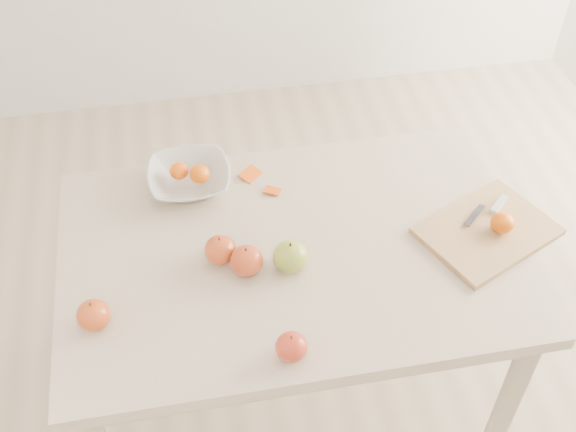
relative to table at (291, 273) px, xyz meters
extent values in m
plane|color=#C6B293|center=(0.00, 0.00, -0.65)|extent=(3.50, 3.50, 0.00)
cube|color=beige|center=(0.00, 0.00, 0.08)|extent=(1.20, 0.80, 0.04)
cylinder|color=#BCAA8E|center=(-0.54, 0.34, -0.30)|extent=(0.06, 0.06, 0.71)
cylinder|color=#BCAA8E|center=(0.54, 0.34, -0.30)|extent=(0.06, 0.06, 0.71)
cylinder|color=#BCAA8E|center=(0.54, -0.34, -0.30)|extent=(0.06, 0.06, 0.71)
cube|color=tan|center=(0.52, -0.04, 0.11)|extent=(0.41, 0.36, 0.02)
ellipsoid|color=#CA6207|center=(0.55, -0.05, 0.14)|extent=(0.06, 0.06, 0.05)
imported|color=silver|center=(-0.24, 0.29, 0.13)|extent=(0.23, 0.23, 0.06)
ellipsoid|color=#DD3D07|center=(-0.26, 0.30, 0.15)|extent=(0.05, 0.05, 0.05)
ellipsoid|color=orange|center=(-0.21, 0.27, 0.15)|extent=(0.06, 0.06, 0.05)
cube|color=#E0510F|center=(-0.06, 0.30, 0.10)|extent=(0.07, 0.07, 0.01)
cube|color=#D94C0F|center=(-0.01, 0.22, 0.10)|extent=(0.06, 0.05, 0.01)
cube|color=silver|center=(0.58, 0.03, 0.12)|extent=(0.07, 0.06, 0.01)
cube|color=#3D3F45|center=(0.50, 0.01, 0.12)|extent=(0.08, 0.08, 0.00)
ellipsoid|color=olive|center=(-0.01, -0.06, 0.14)|extent=(0.09, 0.09, 0.08)
ellipsoid|color=maroon|center=(-0.06, -0.32, 0.13)|extent=(0.07, 0.07, 0.07)
ellipsoid|color=#A31513|center=(-0.18, 0.00, 0.14)|extent=(0.08, 0.08, 0.07)
ellipsoid|color=maroon|center=(-0.12, -0.05, 0.14)|extent=(0.08, 0.08, 0.08)
ellipsoid|color=maroon|center=(-0.50, -0.15, 0.13)|extent=(0.08, 0.08, 0.07)
camera|label=1|loc=(-0.24, -1.23, 1.49)|focal=45.00mm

